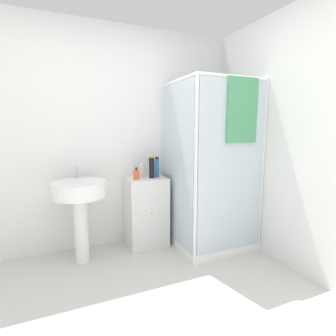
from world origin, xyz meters
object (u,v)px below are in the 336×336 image
at_px(sink, 80,199).
at_px(shampoo_bottle_tall_black, 152,167).
at_px(shampoo_bottle_blue, 157,167).
at_px(lotion_bottle_white, 142,171).
at_px(soap_dispenser, 136,175).

height_order(sink, shampoo_bottle_tall_black, shampoo_bottle_tall_black).
bearing_deg(shampoo_bottle_blue, lotion_bottle_white, 164.15).
distance_m(soap_dispenser, shampoo_bottle_blue, 0.27).
xyz_separation_m(soap_dispenser, shampoo_bottle_tall_black, (0.19, 0.02, 0.07)).
relative_size(shampoo_bottle_blue, lotion_bottle_white, 1.29).
relative_size(shampoo_bottle_tall_black, lotion_bottle_white, 1.41).
height_order(shampoo_bottle_blue, lotion_bottle_white, shampoo_bottle_blue).
xyz_separation_m(soap_dispenser, lotion_bottle_white, (0.09, 0.09, 0.02)).
bearing_deg(sink, lotion_bottle_white, 12.49).
xyz_separation_m(soap_dispenser, shampoo_bottle_blue, (0.26, 0.04, 0.06)).
bearing_deg(sink, shampoo_bottle_blue, 7.01).
bearing_deg(shampoo_bottle_blue, soap_dispenser, -171.51).
bearing_deg(soap_dispenser, lotion_bottle_white, 43.50).
bearing_deg(sink, shampoo_bottle_tall_black, 6.01).
bearing_deg(lotion_bottle_white, soap_dispenser, -136.50).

